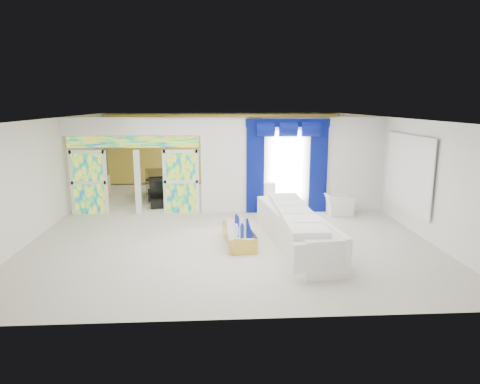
{
  "coord_description": "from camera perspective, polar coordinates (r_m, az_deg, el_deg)",
  "views": [
    {
      "loc": [
        -0.36,
        -12.37,
        3.43
      ],
      "look_at": [
        0.3,
        -1.2,
        1.1
      ],
      "focal_mm": 32.18,
      "sensor_mm": 36.0,
      "label": 1
    }
  ],
  "objects": [
    {
      "name": "wall_mirror",
      "position": [
        12.68,
        21.38,
        2.43
      ],
      "size": [
        0.04,
        2.7,
        1.9
      ],
      "primitive_type": "cube",
      "color": "white",
      "rests_on": "ground"
    },
    {
      "name": "chandelier",
      "position": [
        15.9,
        -10.51,
        8.77
      ],
      "size": [
        0.6,
        0.6,
        0.6
      ],
      "primitive_type": "sphere",
      "color": "gold",
      "rests_on": "ceiling"
    },
    {
      "name": "tv_console",
      "position": [
        16.4,
        -18.09,
        0.61
      ],
      "size": [
        0.69,
        0.65,
        0.84
      ],
      "primitive_type": "cube",
      "rotation": [
        0.0,
        0.0,
        -0.25
      ],
      "color": "tan",
      "rests_on": "ground"
    },
    {
      "name": "blue_pelmet",
      "position": [
        13.44,
        6.38,
        9.1
      ],
      "size": [
        2.6,
        0.12,
        0.25
      ],
      "primitive_type": "cube",
      "color": "#040D4B",
      "rests_on": "dividing_wall"
    },
    {
      "name": "window_pane",
      "position": [
        13.6,
        6.23,
        3.33
      ],
      "size": [
        1.0,
        0.02,
        2.3
      ],
      "primitive_type": "cube",
      "color": "white",
      "rests_on": "dividing_wall"
    },
    {
      "name": "grand_piano",
      "position": [
        16.0,
        -9.59,
        0.99
      ],
      "size": [
        1.85,
        2.18,
        0.96
      ],
      "primitive_type": "cube",
      "rotation": [
        0.0,
        0.0,
        0.23
      ],
      "color": "black",
      "rests_on": "ground"
    },
    {
      "name": "console_table",
      "position": [
        13.47,
        5.19,
        -2.1
      ],
      "size": [
        1.28,
        0.42,
        0.43
      ],
      "primitive_type": "cube",
      "rotation": [
        0.0,
        0.0,
        -0.01
      ],
      "color": "silver",
      "rests_on": "ground"
    },
    {
      "name": "stained_panel_right",
      "position": [
        13.63,
        -7.81,
        1.39
      ],
      "size": [
        0.95,
        0.04,
        2.0
      ],
      "primitive_type": "cube",
      "color": "#994C3F",
      "rests_on": "ground"
    },
    {
      "name": "decanters",
      "position": [
        10.57,
        -0.13,
        -4.45
      ],
      "size": [
        0.25,
        1.18,
        0.25
      ],
      "color": "navy",
      "rests_on": "coffee_table"
    },
    {
      "name": "blue_drape_left",
      "position": [
        13.45,
        2.03,
        3.08
      ],
      "size": [
        0.55,
        0.1,
        2.8
      ],
      "primitive_type": "cube",
      "color": "#040D4B",
      "rests_on": "ground"
    },
    {
      "name": "table_lamp",
      "position": [
        13.32,
        3.95,
        -0.02
      ],
      "size": [
        0.36,
        0.36,
        0.58
      ],
      "primitive_type": "cylinder",
      "color": "white",
      "rests_on": "console_table"
    },
    {
      "name": "stained_transom",
      "position": [
        13.65,
        -13.97,
        6.46
      ],
      "size": [
        4.0,
        0.05,
        0.35
      ],
      "primitive_type": "cube",
      "color": "#994C3F",
      "rests_on": "dividing_header"
    },
    {
      "name": "piano_bench",
      "position": [
        14.52,
        -10.2,
        -1.53
      ],
      "size": [
        0.87,
        0.49,
        0.27
      ],
      "primitive_type": "cube",
      "rotation": [
        0.0,
        0.0,
        0.23
      ],
      "color": "black",
      "rests_on": "ground"
    },
    {
      "name": "floor",
      "position": [
        12.84,
        -1.66,
        -3.73
      ],
      "size": [
        12.0,
        12.0,
        0.0
      ],
      "primitive_type": "plane",
      "color": "#B7AF9E",
      "rests_on": "ground"
    },
    {
      "name": "coffee_table",
      "position": [
        10.71,
        -0.14,
        -5.84
      ],
      "size": [
        0.79,
        1.78,
        0.38
      ],
      "primitive_type": "cube",
      "rotation": [
        0.0,
        0.0,
        0.13
      ],
      "color": "gold",
      "rests_on": "ground"
    },
    {
      "name": "gold_curtains",
      "position": [
        18.37,
        -2.26,
        5.73
      ],
      "size": [
        9.7,
        0.12,
        2.9
      ],
      "primitive_type": "cube",
      "color": "#B77D2B",
      "rests_on": "ground"
    },
    {
      "name": "armchair",
      "position": [
        13.86,
        12.84,
        -1.54
      ],
      "size": [
        0.88,
        0.99,
        0.62
      ],
      "primitive_type": "imported",
      "rotation": [
        0.0,
        0.0,
        1.53
      ],
      "color": "white",
      "rests_on": "ground"
    },
    {
      "name": "dividing_header",
      "position": [
        13.61,
        -14.07,
        8.45
      ],
      "size": [
        4.3,
        0.18,
        0.55
      ],
      "primitive_type": "cube",
      "color": "white",
      "rests_on": "dividing_wall"
    },
    {
      "name": "dividing_wall",
      "position": [
        13.74,
        7.19,
        3.6
      ],
      "size": [
        5.7,
        0.18,
        3.0
      ],
      "primitive_type": "cube",
      "color": "white",
      "rests_on": "ground"
    },
    {
      "name": "white_sofa",
      "position": [
        10.52,
        7.34,
        -5.05
      ],
      "size": [
        1.45,
        4.32,
        0.81
      ],
      "primitive_type": "cube",
      "rotation": [
        0.0,
        0.0,
        0.13
      ],
      "color": "white",
      "rests_on": "ground"
    },
    {
      "name": "stained_panel_left",
      "position": [
        14.14,
        -19.41,
        1.2
      ],
      "size": [
        0.95,
        0.04,
        2.0
      ],
      "primitive_type": "cube",
      "color": "#994C3F",
      "rests_on": "ground"
    },
    {
      "name": "blue_drape_right",
      "position": [
        13.78,
        10.35,
        3.11
      ],
      "size": [
        0.55,
        0.1,
        2.8
      ],
      "primitive_type": "cube",
      "color": "#040D4B",
      "rests_on": "ground"
    }
  ]
}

